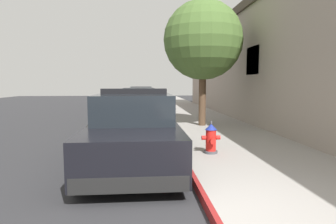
# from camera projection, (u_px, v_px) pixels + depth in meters

# --- Properties ---
(ground_plane) EXTENTS (29.29, 60.00, 0.20)m
(ground_plane) POSITION_uv_depth(u_px,v_px,m) (69.00, 125.00, 13.12)
(ground_plane) COLOR #2B2B2D
(sidewalk_pavement) EXTENTS (3.36, 60.00, 0.15)m
(sidewalk_pavement) POSITION_uv_depth(u_px,v_px,m) (199.00, 120.00, 13.61)
(sidewalk_pavement) COLOR gray
(sidewalk_pavement) RESTS_ON ground
(curb_painted_edge) EXTENTS (0.08, 60.00, 0.15)m
(curb_painted_edge) POSITION_uv_depth(u_px,v_px,m) (163.00, 120.00, 13.46)
(curb_painted_edge) COLOR maroon
(curb_painted_edge) RESTS_ON ground
(storefront_building) EXTENTS (5.52, 27.93, 5.27)m
(storefront_building) POSITION_uv_depth(u_px,v_px,m) (316.00, 62.00, 11.54)
(storefront_building) COLOR gray
(storefront_building) RESTS_ON ground
(police_cruiser) EXTENTS (1.94, 4.84, 1.68)m
(police_cruiser) POSITION_uv_depth(u_px,v_px,m) (134.00, 130.00, 6.55)
(police_cruiser) COLOR black
(police_cruiser) RESTS_ON ground
(parked_car_silver_ahead) EXTENTS (1.94, 4.84, 1.56)m
(parked_car_silver_ahead) POSITION_uv_depth(u_px,v_px,m) (139.00, 103.00, 16.02)
(parked_car_silver_ahead) COLOR black
(parked_car_silver_ahead) RESTS_ON ground
(parked_car_dark_far) EXTENTS (1.94, 4.84, 1.56)m
(parked_car_dark_far) POSITION_uv_depth(u_px,v_px,m) (141.00, 97.00, 23.41)
(parked_car_dark_far) COLOR maroon
(parked_car_dark_far) RESTS_ON ground
(fire_hydrant) EXTENTS (0.44, 0.40, 0.76)m
(fire_hydrant) POSITION_uv_depth(u_px,v_px,m) (211.00, 139.00, 6.76)
(fire_hydrant) COLOR #4C4C51
(fire_hydrant) RESTS_ON sidewalk_pavement
(street_tree) EXTENTS (3.04, 3.04, 4.82)m
(street_tree) POSITION_uv_depth(u_px,v_px,m) (203.00, 41.00, 11.04)
(street_tree) COLOR brown
(street_tree) RESTS_ON sidewalk_pavement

